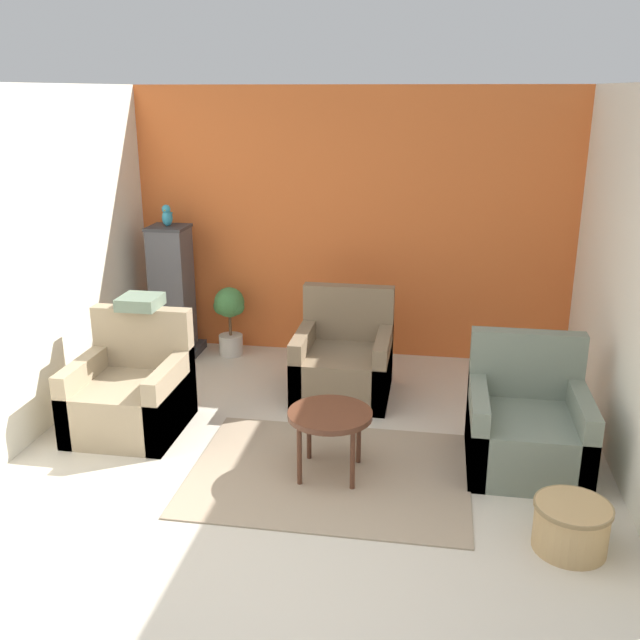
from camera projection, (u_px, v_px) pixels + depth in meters
The scene contains 14 objects.
ground_plane at pixel (266, 576), 4.06m from camera, with size 20.00×20.00×0.00m, color beige.
wall_back_accent at pixel (351, 225), 7.16m from camera, with size 4.51×0.06×2.69m.
wall_left at pixel (48, 258), 5.74m from camera, with size 0.06×3.72×2.69m.
wall_right at pixel (630, 282), 5.04m from camera, with size 0.06×3.72×2.69m.
area_rug at pixel (330, 473), 5.14m from camera, with size 1.99×1.50×0.01m.
coffee_table at pixel (330, 419), 5.00m from camera, with size 0.60×0.60×0.49m.
armchair_left at pixel (131, 395), 5.76m from camera, with size 0.83×0.86×0.93m.
armchair_right at pixel (526, 429), 5.18m from camera, with size 0.83×0.86×0.93m.
armchair_middle at pixel (344, 363), 6.42m from camera, with size 0.83×0.86×0.93m.
birdcage at pixel (172, 295), 7.29m from camera, with size 0.51×0.51×1.35m.
parrot at pixel (167, 216), 7.04m from camera, with size 0.10×0.18×0.22m.
potted_plant at pixel (230, 314), 7.33m from camera, with size 0.34×0.31×0.72m.
wicker_basket at pixel (571, 525), 4.25m from camera, with size 0.46×0.46×0.30m.
throw_pillow at pixel (140, 302), 5.84m from camera, with size 0.32×0.32×0.10m.
Camera 1 is at (0.87, -3.31, 2.64)m, focal length 40.00 mm.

